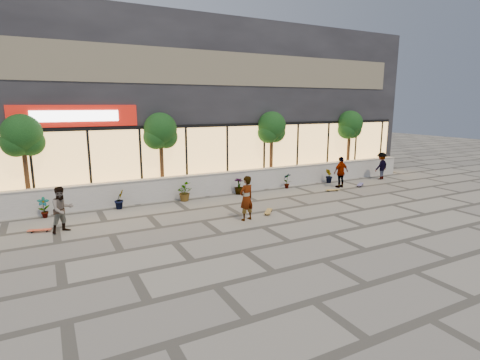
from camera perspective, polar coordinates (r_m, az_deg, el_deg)
name	(u,v)px	position (r m, az deg, el deg)	size (l,w,h in m)	color
ground	(330,234)	(13.07, 13.48, -7.95)	(80.00, 80.00, 0.00)	gray
planter_wall	(236,181)	(18.57, -0.66, -0.20)	(22.00, 0.42, 1.04)	silver
retail_building	(195,105)	(23.22, -6.93, 11.29)	(24.00, 9.17, 8.50)	black
shrub_a	(44,208)	(16.15, -27.73, -3.74)	(0.43, 0.29, 0.81)	black
shrub_b	(119,199)	(16.34, -17.89, -2.80)	(0.45, 0.36, 0.81)	black
shrub_c	(184,192)	(17.00, -8.57, -1.83)	(0.73, 0.63, 0.81)	black
shrub_d	(239,186)	(18.07, -0.15, -0.91)	(0.45, 0.45, 0.81)	black
shrub_e	(287,181)	(19.49, 7.18, -0.09)	(0.43, 0.29, 0.81)	black
shrub_f	(329,176)	(21.18, 13.43, 0.61)	(0.45, 0.36, 0.81)	black
tree_west	(22,138)	(17.00, -30.24, 5.56)	(1.60, 1.50, 3.92)	#49271A
tree_midwest	(161,133)	(17.62, -12.02, 7.01)	(1.60, 1.50, 3.92)	#49271A
tree_mideast	(272,129)	(20.08, 4.85, 7.73)	(1.60, 1.50, 3.92)	#49271A
tree_east	(350,126)	(23.48, 16.38, 7.84)	(1.60, 1.50, 3.92)	#49271A
skater_center	(246,198)	(13.92, 0.98, -2.80)	(0.62, 0.40, 1.69)	silver
skater_left	(62,210)	(14.01, -25.48, -4.08)	(0.77, 0.60, 1.58)	tan
skater_right_near	(341,172)	(20.14, 15.12, 1.16)	(0.95, 0.40, 1.63)	white
skater_right_far	(381,166)	(23.15, 20.72, 2.03)	(1.01, 0.58, 1.57)	maroon
skateboard_center	(268,211)	(15.01, 4.35, -4.79)	(0.70, 0.78, 0.10)	olive
skateboard_left	(40,230)	(14.54, -28.23, -6.73)	(0.78, 0.38, 0.09)	#CD4126
skateboard_right_near	(333,190)	(19.29, 13.93, -1.46)	(0.76, 0.36, 0.09)	olive
skateboard_right_far	(360,184)	(20.96, 17.86, -0.63)	(0.85, 0.68, 0.11)	#4E4D8D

